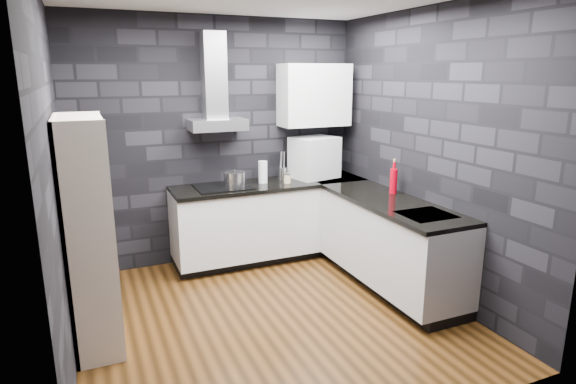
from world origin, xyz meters
TOP-DOWN VIEW (x-y plane):
  - ground at (0.00, 0.00)m, footprint 3.20×3.20m
  - wall_back at (0.00, 1.62)m, footprint 3.20×0.05m
  - wall_front at (0.00, -1.62)m, footprint 3.20×0.05m
  - wall_left at (-1.62, 0.00)m, footprint 0.05×3.20m
  - wall_right at (1.62, 0.00)m, footprint 0.05×3.20m
  - toekick_back at (0.50, 1.34)m, footprint 2.18×0.50m
  - toekick_right at (1.34, 0.10)m, footprint 0.50×1.78m
  - counter_back_cab at (0.50, 1.30)m, footprint 2.20×0.60m
  - counter_right_cab at (1.30, 0.10)m, footprint 0.60×1.80m
  - counter_back_top at (0.50, 1.29)m, footprint 2.20×0.62m
  - counter_right_top at (1.29, 0.10)m, footprint 0.62×1.80m
  - counter_corner_top at (1.30, 1.30)m, footprint 0.62×0.62m
  - hood_body at (-0.05, 1.43)m, footprint 0.60×0.34m
  - hood_chimney at (-0.05, 1.50)m, footprint 0.24×0.20m
  - upper_cabinet at (1.10, 1.43)m, footprint 0.80×0.35m
  - cooktop at (-0.05, 1.30)m, footprint 0.58×0.50m
  - sink_rim at (1.30, -0.40)m, footprint 0.44×0.40m
  - pot at (0.08, 1.28)m, footprint 0.23×0.23m
  - glass_vase at (0.42, 1.32)m, footprint 0.11×0.11m
  - storage_jar at (0.67, 1.21)m, footprint 0.09×0.09m
  - utensil_crock at (0.70, 1.44)m, footprint 0.12×0.12m
  - appliance_garage at (1.08, 1.36)m, footprint 0.57×0.49m
  - red_bottle at (1.48, 0.35)m, footprint 0.09×0.09m
  - bookshelf at (-1.42, 0.19)m, footprint 0.59×0.87m
  - fruit_bowl at (-1.42, 0.11)m, footprint 0.21×0.21m
  - book_red at (-1.41, 0.38)m, footprint 0.18×0.06m
  - book_second at (-1.44, 0.38)m, footprint 0.14×0.11m

SIDE VIEW (x-z plane):
  - ground at x=0.00m, z-range 0.00..0.00m
  - toekick_back at x=0.50m, z-range 0.00..0.10m
  - toekick_right at x=1.34m, z-range 0.00..0.10m
  - counter_back_cab at x=0.50m, z-range 0.10..0.86m
  - counter_right_cab at x=1.30m, z-range 0.10..0.86m
  - book_red at x=-1.41m, z-range 0.45..0.69m
  - book_second at x=-1.44m, z-range 0.49..0.70m
  - counter_back_top at x=0.50m, z-range 0.86..0.90m
  - counter_right_top at x=1.29m, z-range 0.86..0.90m
  - counter_corner_top at x=1.30m, z-range 0.86..0.90m
  - sink_rim at x=1.30m, z-range 0.89..0.90m
  - bookshelf at x=-1.42m, z-range 0.00..1.80m
  - cooktop at x=-0.05m, z-range 0.90..0.91m
  - fruit_bowl at x=-1.42m, z-range 0.91..0.96m
  - storage_jar at x=0.67m, z-range 0.90..1.00m
  - utensil_crock at x=0.70m, z-range 0.90..1.03m
  - pot at x=0.08m, z-range 0.91..1.05m
  - glass_vase at x=0.42m, z-range 0.90..1.15m
  - red_bottle at x=1.48m, z-range 0.90..1.15m
  - appliance_garage at x=1.08m, z-range 0.87..1.38m
  - wall_back at x=0.00m, z-range 0.00..2.70m
  - wall_front at x=0.00m, z-range 0.00..2.70m
  - wall_left at x=-1.62m, z-range 0.00..2.70m
  - wall_right at x=1.62m, z-range 0.00..2.70m
  - hood_body at x=-0.05m, z-range 1.50..1.62m
  - upper_cabinet at x=1.10m, z-range 1.50..2.20m
  - hood_chimney at x=-0.05m, z-range 1.62..2.52m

